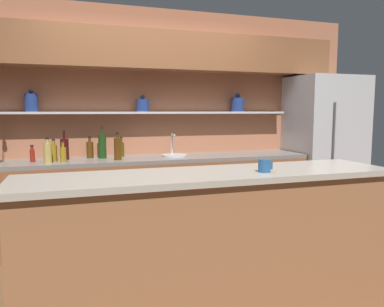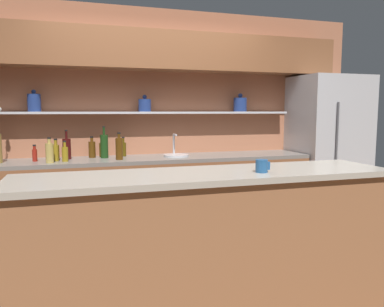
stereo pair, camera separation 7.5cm
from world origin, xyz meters
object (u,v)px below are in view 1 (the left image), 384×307
bottle_spirit_2 (118,149)px  bottle_oil_4 (100,149)px  bottle_spirit_10 (90,149)px  coffee_mug (264,166)px  bottle_wine_0 (102,146)px  bottle_oil_7 (54,152)px  bottle_oil_5 (121,149)px  bottle_wine_8 (65,149)px  bottle_oil_6 (54,152)px  sink_fixture (174,154)px  refrigerator (324,150)px  bottle_spirit_3 (48,153)px  bottle_oil_9 (63,154)px  bottle_sauce_1 (32,155)px

bottle_spirit_2 → bottle_oil_4: bottle_spirit_2 is taller
bottle_spirit_10 → coffee_mug: bearing=-62.4°
bottle_wine_0 → bottle_oil_7: bearing=-165.9°
bottle_oil_4 → bottle_oil_5: bearing=0.7°
coffee_mug → bottle_wine_8: bearing=124.0°
bottle_oil_6 → bottle_oil_7: size_ratio=0.95×
sink_fixture → refrigerator: bearing=-1.4°
bottle_oil_4 → bottle_oil_5: size_ratio=1.00×
bottle_spirit_3 → bottle_spirit_10: (0.41, 0.31, -0.01)m
sink_fixture → bottle_spirit_3: (-1.32, -0.18, 0.08)m
bottle_wine_0 → bottle_oil_4: bottle_wine_0 is taller
bottle_oil_4 → bottle_oil_7: 0.52m
bottle_spirit_3 → bottle_oil_5: size_ratio=1.15×
bottle_wine_0 → bottle_spirit_10: bottle_wine_0 is taller
bottle_oil_5 → bottle_spirit_3: bearing=-155.7°
bottle_oil_6 → bottle_oil_9: 0.18m
bottle_oil_6 → coffee_mug: 2.34m
sink_fixture → bottle_oil_6: bearing=177.8°
bottle_spirit_3 → bottle_oil_6: 0.23m
refrigerator → bottle_oil_5: (-2.53, 0.21, 0.08)m
sink_fixture → bottle_sauce_1: (-1.47, -0.01, 0.05)m
bottle_oil_9 → bottle_oil_4: bearing=35.6°
sink_fixture → bottle_spirit_2: 0.66m
bottle_spirit_2 → bottle_spirit_10: size_ratio=1.22×
bottle_oil_9 → bottle_oil_6: bearing=120.3°
bottle_wine_0 → bottle_sauce_1: size_ratio=2.03×
bottle_sauce_1 → bottle_oil_5: size_ratio=0.78×
bottle_oil_5 → bottle_spirit_10: bottle_spirit_10 is taller
bottle_oil_6 → bottle_oil_7: 0.10m
bottle_sauce_1 → bottle_spirit_2: bottle_spirit_2 is taller
refrigerator → bottle_spirit_10: bearing=176.3°
sink_fixture → coffee_mug: 1.84m
bottle_oil_7 → bottle_oil_9: size_ratio=1.09×
bottle_oil_4 → coffee_mug: size_ratio=2.16×
bottle_oil_7 → refrigerator: bearing=0.1°
bottle_spirit_3 → bottle_wine_8: bearing=59.3°
bottle_spirit_2 → coffee_mug: 1.87m
bottle_oil_7 → bottle_spirit_10: size_ratio=0.98×
bottle_oil_9 → bottle_spirit_2: bearing=-2.0°
bottle_oil_9 → bottle_sauce_1: bearing=161.9°
bottle_sauce_1 → bottle_wine_8: bearing=17.0°
bottle_oil_9 → bottle_spirit_10: (0.27, 0.25, 0.01)m
bottle_spirit_2 → bottle_oil_7: (-0.63, 0.07, -0.03)m
bottle_spirit_2 → bottle_wine_8: size_ratio=0.92×
bottle_sauce_1 → bottle_spirit_2: size_ratio=0.60×
bottle_oil_5 → coffee_mug: (0.69, -2.00, 0.06)m
refrigerator → bottle_oil_9: refrigerator is taller
bottle_spirit_2 → bottle_spirit_10: 0.38m
bottle_oil_7 → bottle_wine_0: bearing=14.1°
bottle_sauce_1 → bottle_oil_4: 0.69m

